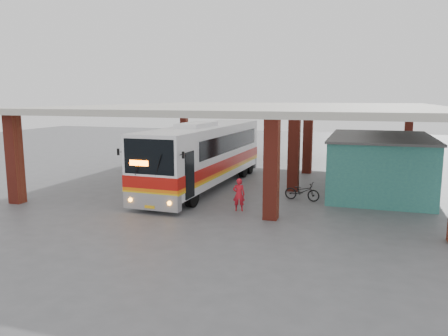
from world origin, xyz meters
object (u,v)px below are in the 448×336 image
object	(u,v)px
pedestrian	(239,195)
red_chair	(335,179)
motorcycle	(302,191)
coach_bus	(204,155)

from	to	relation	value
pedestrian	red_chair	bearing A→B (deg)	-130.55
motorcycle	pedestrian	size ratio (longest dim) A/B	1.18
red_chair	pedestrian	bearing A→B (deg)	-109.69
red_chair	motorcycle	bearing A→B (deg)	-98.85
motorcycle	pedestrian	distance (m)	3.85
motorcycle	pedestrian	world-z (taller)	pedestrian
coach_bus	motorcycle	bearing A→B (deg)	-13.38
coach_bus	red_chair	size ratio (longest dim) A/B	15.65
pedestrian	red_chair	size ratio (longest dim) A/B	1.82
pedestrian	red_chair	xyz separation A→B (m)	(3.77, 7.37, -0.37)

